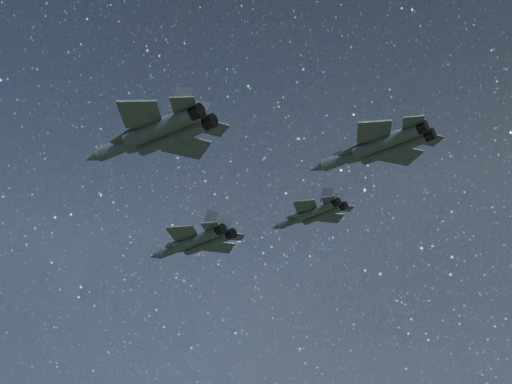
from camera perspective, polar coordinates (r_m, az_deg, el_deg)
The scene contains 4 objects.
jet_lead at distance 95.89m, azimuth -5.81°, elevation -4.72°, with size 19.56×13.84×4.96m.
jet_left at distance 94.36m, azimuth 5.43°, elevation -2.05°, with size 15.47×10.83×3.90m.
jet_right at distance 66.75m, azimuth -9.57°, elevation 5.48°, with size 19.26×13.52×4.86m.
jet_slot at distance 74.54m, azimuth 11.62°, elevation 4.25°, with size 17.45×12.48×4.47m.
Camera 1 is at (48.39, -56.27, 112.41)m, focal length 42.00 mm.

